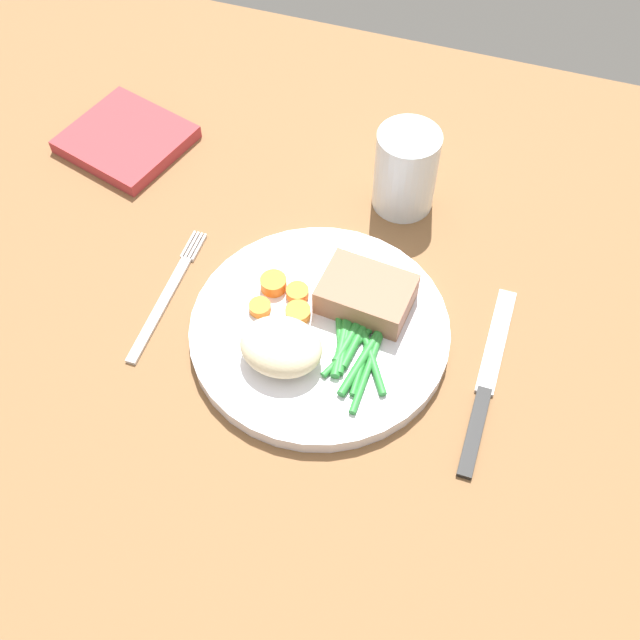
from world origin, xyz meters
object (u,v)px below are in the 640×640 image
Objects in this scene: meat_portion at (366,294)px; fork at (167,295)px; knife at (486,383)px; napkin at (126,139)px; water_glass at (405,175)px; dinner_plate at (320,331)px.

meat_portion reaches higher than fork.
napkin reaches higher than knife.
water_glass is (-0.31, 15.34, 0.86)cm from meat_portion.
dinner_plate is 1.19× the size of knife.
fork is (-19.02, -4.10, -2.88)cm from meat_portion.
dinner_plate is 2.63× the size of water_glass.
dinner_plate is 5.56cm from meat_portion.
napkin is (-32.29, 14.15, -2.32)cm from meat_portion.
fork is at bearing 176.53° from knife.
knife is at bearing -2.97° from fork.
knife is (31.77, -0.03, -0.00)cm from fork.
fork is 27.24cm from water_glass.
napkin is (-13.27, 18.25, 0.56)cm from fork.
napkin is at bearing 154.48° from knife.
fork is at bearing -167.82° from meat_portion.
napkin is (-28.99, 18.00, -0.04)cm from dinner_plate.
fork is 1.79× the size of water_glass.
napkin is at bearing -177.87° from water_glass.
meat_portion is 0.41× the size of knife.
knife is at bearing -1.02° from dinner_plate.
water_glass is (2.99, 19.19, 3.14)cm from dinner_plate.
meat_portion is at bearing 158.62° from knife.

